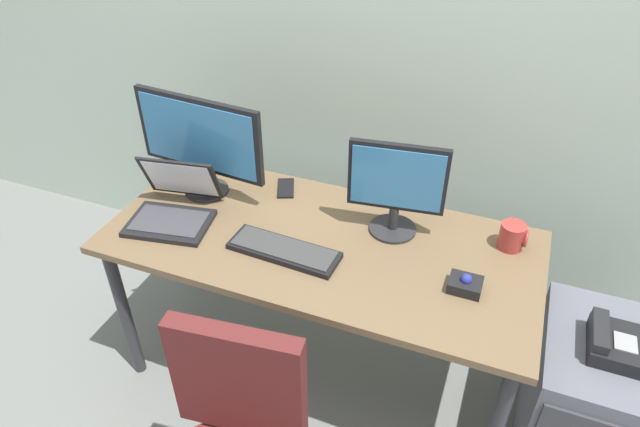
# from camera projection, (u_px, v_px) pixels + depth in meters

# --- Properties ---
(ground_plane) EXTENTS (8.00, 8.00, 0.00)m
(ground_plane) POSITION_uv_depth(u_px,v_px,m) (320.00, 366.00, 2.53)
(ground_plane) COLOR slate
(back_wall) EXTENTS (6.00, 0.10, 2.80)m
(back_wall) POSITION_uv_depth(u_px,v_px,m) (385.00, 6.00, 2.24)
(back_wall) COLOR #B0C4B2
(back_wall) RESTS_ON ground
(desk) EXTENTS (1.62, 0.73, 0.74)m
(desk) POSITION_uv_depth(u_px,v_px,m) (320.00, 255.00, 2.14)
(desk) COLOR brown
(desk) RESTS_ON ground
(file_cabinet) EXTENTS (0.42, 0.53, 0.58)m
(file_cabinet) POSITION_uv_depth(u_px,v_px,m) (588.00, 400.00, 2.04)
(file_cabinet) COLOR slate
(file_cabinet) RESTS_ON ground
(desk_phone) EXTENTS (0.17, 0.20, 0.09)m
(desk_phone) POSITION_uv_depth(u_px,v_px,m) (614.00, 343.00, 1.84)
(desk_phone) COLOR black
(desk_phone) RESTS_ON file_cabinet
(monitor_main) EXTENTS (0.57, 0.18, 0.42)m
(monitor_main) POSITION_uv_depth(u_px,v_px,m) (200.00, 140.00, 2.21)
(monitor_main) COLOR #262628
(monitor_main) RESTS_ON desk
(monitor_side) EXTENTS (0.36, 0.18, 0.37)m
(monitor_side) POSITION_uv_depth(u_px,v_px,m) (397.00, 186.00, 2.02)
(monitor_side) COLOR #262628
(monitor_side) RESTS_ON desk
(keyboard) EXTENTS (0.42, 0.16, 0.03)m
(keyboard) POSITION_uv_depth(u_px,v_px,m) (284.00, 250.00, 2.02)
(keyboard) COLOR black
(keyboard) RESTS_ON desk
(laptop) EXTENTS (0.36, 0.36, 0.22)m
(laptop) POSITION_uv_depth(u_px,v_px,m) (174.00, 206.00, 2.18)
(laptop) COLOR black
(laptop) RESTS_ON desk
(trackball_mouse) EXTENTS (0.11, 0.09, 0.07)m
(trackball_mouse) POSITION_uv_depth(u_px,v_px,m) (465.00, 284.00, 1.86)
(trackball_mouse) COLOR black
(trackball_mouse) RESTS_ON desk
(coffee_mug) EXTENTS (0.10, 0.09, 0.10)m
(coffee_mug) POSITION_uv_depth(u_px,v_px,m) (512.00, 236.00, 2.03)
(coffee_mug) COLOR #9F322D
(coffee_mug) RESTS_ON desk
(cell_phone) EXTENTS (0.12, 0.16, 0.01)m
(cell_phone) POSITION_uv_depth(u_px,v_px,m) (286.00, 188.00, 2.36)
(cell_phone) COLOR black
(cell_phone) RESTS_ON desk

